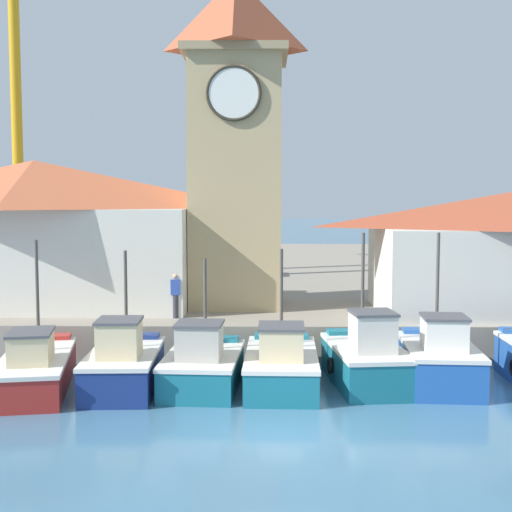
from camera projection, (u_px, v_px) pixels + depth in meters
The scene contains 13 objects.
ground_plane at pixel (286, 441), 16.60m from camera, with size 300.00×300.00×0.00m, color teal.
quay_wharf at pixel (274, 277), 44.08m from camera, with size 120.00×40.00×1.27m, color gray.
fishing_boat_far_left at pixel (36, 367), 20.98m from camera, with size 2.81×5.50×4.38m.
fishing_boat_left_outer at pixel (124, 364), 21.03m from camera, with size 2.20×4.46×4.06m.
fishing_boat_left_inner at pixel (203, 365), 21.18m from camera, with size 2.36×4.28×3.81m.
fishing_boat_mid_left at pixel (281, 364), 21.28m from camera, with size 2.29×4.80×4.09m.
fishing_boat_center at pixel (366, 359), 21.48m from camera, with size 2.46×4.49×4.57m.
fishing_boat_mid_right at pixel (439, 360), 21.43m from camera, with size 2.32×4.32×4.58m.
clock_tower at pixel (236, 135), 28.17m from camera, with size 4.04×4.04×14.53m.
warehouse_left at pixel (35, 232), 28.36m from camera, with size 12.81×5.98×5.80m.
port_crane_near at pixel (17, 118), 37.29m from camera, with size 3.52×8.89×21.87m.
port_crane_far at pixel (244, 145), 38.65m from camera, with size 2.00×8.65×18.36m.
dock_worker_near_tower at pixel (176, 295), 25.72m from camera, with size 0.34×0.22×1.62m.
Camera 1 is at (-0.46, -16.17, 5.76)m, focal length 50.00 mm.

